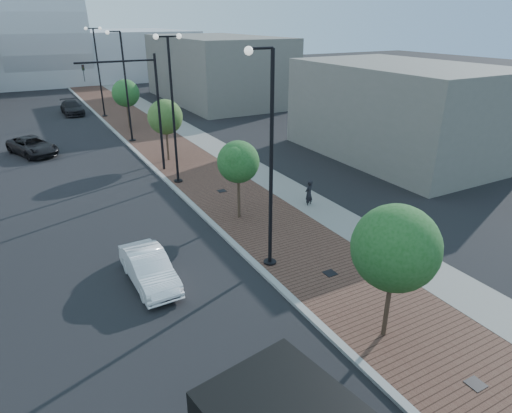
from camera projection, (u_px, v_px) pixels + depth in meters
sidewalk at (146, 124)px, 44.86m from camera, size 7.00×140.00×0.12m
concrete_strip at (171, 122)px, 46.06m from camera, size 2.40×140.00×0.13m
curb at (111, 128)px, 43.31m from camera, size 0.30×140.00×0.14m
white_sedan at (149, 268)px, 17.91m from camera, size 1.57×4.20×1.37m
dark_car_mid at (32, 146)px, 34.96m from camera, size 4.05×5.59×1.41m
dark_car_far at (72, 108)px, 49.67m from camera, size 2.18×5.13×1.47m
pedestrian at (309, 194)px, 25.18m from camera, size 0.70×0.58×1.63m
streetlight_1 at (269, 173)px, 17.71m from camera, size 1.44×0.56×9.21m
streetlight_2 at (173, 110)px, 27.22m from camera, size 1.72×0.56×9.28m
streetlight_3 at (126, 92)px, 37.01m from camera, size 1.44×0.56×9.21m
streetlight_4 at (99, 72)px, 46.52m from camera, size 1.72×0.56×9.28m
traffic_mast at (145, 102)px, 29.17m from camera, size 5.09×0.20×8.00m
tree_0 at (396, 248)px, 13.76m from camera, size 2.81×2.81×4.89m
tree_1 at (239, 162)px, 22.69m from camera, size 2.28×2.21×4.37m
tree_2 at (166, 117)px, 32.29m from camera, size 2.58×2.57×4.68m
tree_3 at (126, 93)px, 41.91m from camera, size 2.60×2.59×4.78m
convention_center at (39, 43)px, 76.26m from camera, size 50.00×30.00×50.00m
commercial_block_ne at (216, 69)px, 56.87m from camera, size 12.00×22.00×8.00m
commercial_block_e at (399, 111)px, 33.83m from camera, size 10.00×16.00×7.00m
utility_cover_0 at (476, 384)px, 12.98m from camera, size 0.50×0.50×0.02m
utility_cover_1 at (330, 273)px, 18.61m from camera, size 0.50×0.50×0.02m
utility_cover_2 at (222, 191)px, 27.46m from camera, size 0.50×0.50×0.02m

